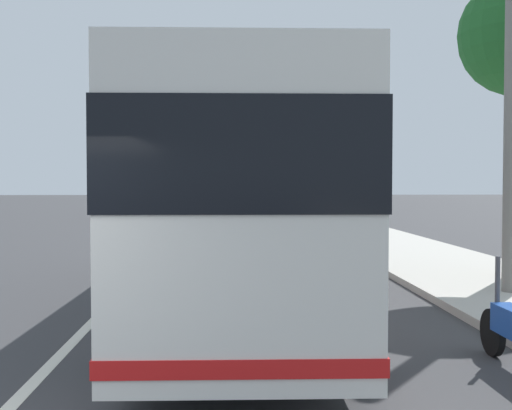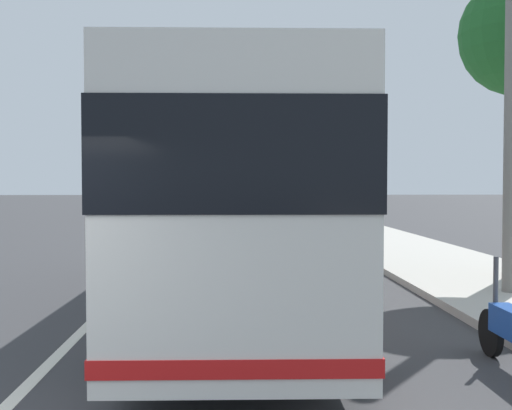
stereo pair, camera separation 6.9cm
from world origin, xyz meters
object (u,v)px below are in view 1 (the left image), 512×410
Objects in this scene: car_side_street at (244,214)px; utility_pole at (512,114)px; car_oncoming at (232,203)px; coach_bus at (239,195)px; car_ahead_same_lane at (238,201)px; car_far_distant at (153,207)px.

utility_pole is (-17.33, -4.34, 2.68)m from car_side_street.
car_oncoming is (15.19, 0.42, 0.02)m from car_side_street.
coach_bus reaches higher than car_ahead_same_lane.
coach_bus is 39.61m from car_ahead_same_lane.
car_side_street is 21.90m from car_ahead_same_lane.
coach_bus is 2.86× the size of car_ahead_same_lane.
car_ahead_same_lane is 0.59× the size of utility_pole.
car_side_street is 15.20m from car_oncoming.
car_oncoming is at bearing 5.24° from car_side_street.
utility_pole reaches higher than coach_bus.
car_side_street is at bearing 176.10° from car_ahead_same_lane.
car_oncoming reaches higher than car_ahead_same_lane.
car_side_street is 0.62× the size of utility_pole.
car_ahead_same_lane is at bearing 0.03° from coach_bus.
car_oncoming is 0.68× the size of utility_pole.
coach_bus is at bearing 94.05° from utility_pole.
car_far_distant is 8.53m from car_oncoming.
car_side_street is (17.68, -0.59, -1.21)m from coach_bus.
coach_bus is 2.75× the size of car_side_street.
car_far_distant reaches higher than car_ahead_same_lane.
car_far_distant is 27.17m from utility_pole.
car_far_distant is (25.70, 4.45, -1.18)m from coach_bus.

